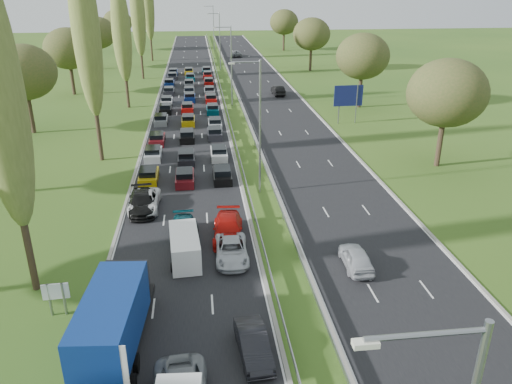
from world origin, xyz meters
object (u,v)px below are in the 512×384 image
near_car_2 (145,202)px  info_sign (56,295)px  blue_lorry (115,318)px  direction_sign (348,97)px  white_van_rear (185,245)px  near_car_3 (142,202)px

near_car_2 → info_sign: info_sign is taller
blue_lorry → direction_sign: direction_sign is taller
direction_sign → white_van_rear: bearing=-122.3°
near_car_2 → white_van_rear: bearing=-66.4°
blue_lorry → direction_sign: size_ratio=1.75×
near_car_3 → near_car_2: bearing=42.1°
blue_lorry → white_van_rear: bearing=74.7°
blue_lorry → white_van_rear: (3.38, 9.11, -0.98)m
white_van_rear → info_sign: info_sign is taller
near_car_3 → direction_sign: bearing=40.6°
near_car_2 → blue_lorry: (0.15, -17.68, 1.25)m
info_sign → direction_sign: 49.18m
near_car_2 → near_car_3: 0.31m
white_van_rear → near_car_2: bearing=108.1°
info_sign → white_van_rear: bearing=38.2°
near_car_2 → info_sign: (-3.70, -14.25, 0.62)m
near_car_2 → info_sign: size_ratio=2.50×
near_car_2 → white_van_rear: (3.53, -8.56, 0.26)m
near_car_3 → direction_sign: size_ratio=1.00×
blue_lorry → direction_sign: 49.95m
near_car_2 → near_car_3: (-0.21, -0.23, 0.03)m
blue_lorry → white_van_rear: 9.77m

